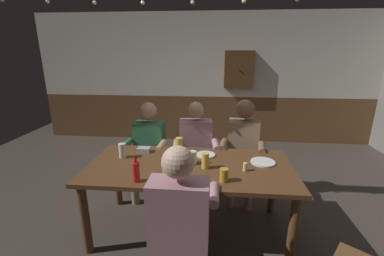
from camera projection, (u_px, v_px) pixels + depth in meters
The scene contains 20 objects.
ground_plane at pixel (191, 219), 2.90m from camera, with size 8.00×8.00×0.00m, color #423A33.
back_wall_upper at pixel (204, 55), 5.02m from camera, with size 6.66×0.12×1.60m, color silver.
back_wall_wainscot at pixel (203, 118), 5.38m from camera, with size 6.66×0.12×0.92m, color brown.
dining_table at pixel (190, 173), 2.55m from camera, with size 1.99×0.95×0.74m.
person_0 at pixel (148, 145), 3.26m from camera, with size 0.53×0.53×1.20m.
person_1 at pixel (196, 146), 3.21m from camera, with size 0.57×0.54×1.22m.
person_2 at pixel (243, 146), 3.16m from camera, with size 0.55×0.57×1.25m.
person_3 at pixel (180, 214), 1.87m from camera, with size 0.56×0.53×1.23m.
table_candle at pixel (245, 167), 2.38m from camera, with size 0.04×0.04×0.08m, color #F9E08C.
condiment_caddy at pixel (144, 150), 2.83m from camera, with size 0.14×0.10×0.05m, color #B2B7BC.
plate_0 at pixel (206, 155), 2.74m from camera, with size 0.20×0.20×0.01m, color white.
plate_1 at pixel (263, 162), 2.56m from camera, with size 0.24×0.24×0.01m, color white.
bottle_0 at pixel (166, 169), 2.24m from camera, with size 0.06×0.06×0.21m.
bottle_1 at pixel (136, 171), 2.18m from camera, with size 0.06×0.06×0.25m.
pint_glass_0 at pixel (205, 161), 2.43m from camera, with size 0.07×0.07×0.15m, color #E5C64C.
pint_glass_1 at pixel (192, 157), 2.53m from camera, with size 0.08×0.08×0.13m, color white.
pint_glass_2 at pixel (122, 151), 2.67m from camera, with size 0.07×0.07×0.15m, color white.
pint_glass_3 at pixel (179, 145), 2.84m from camera, with size 0.08×0.08×0.15m, color #E5C64C.
pint_glass_4 at pixel (224, 175), 2.19m from camera, with size 0.07×0.07×0.12m, color gold.
wall_dart_cabinet at pixel (239, 69), 4.91m from camera, with size 0.56×0.15×0.70m.
Camera 1 is at (0.23, -2.46, 1.82)m, focal length 24.09 mm.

